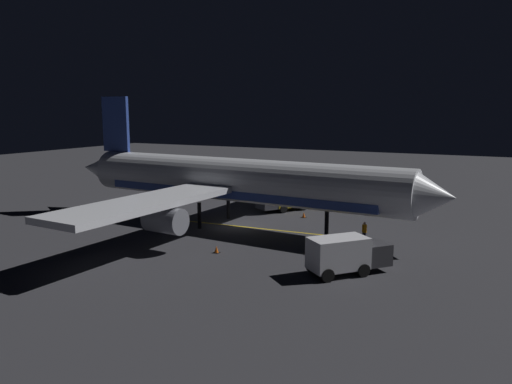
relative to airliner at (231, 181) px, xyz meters
name	(u,v)px	position (x,y,z in m)	size (l,w,h in m)	color
ground_plane	(237,227)	(0.04, 0.64, -4.42)	(180.00, 180.00, 0.20)	#313135
apron_guide_stripe	(277,230)	(-0.32, 4.64, -4.32)	(0.24, 18.96, 0.01)	gold
airliner	(231,181)	(0.00, 0.00, 0.00)	(38.88, 40.45, 12.44)	white
baggage_truck	(345,255)	(8.78, 13.89, -3.02)	(5.66, 5.30, 2.58)	silver
catering_truck	(284,199)	(-8.90, 1.55, -3.03)	(5.81, 4.72, 2.57)	gold
ground_crew_worker	(364,232)	(0.11, 12.92, -3.44)	(0.40, 0.40, 1.74)	black
traffic_cone_near_left	(304,215)	(-6.56, 4.84, -4.07)	(0.50, 0.50, 0.55)	#EA590F
traffic_cone_near_right	(325,261)	(7.45, 12.03, -4.07)	(0.50, 0.50, 0.55)	#EA590F
traffic_cone_under_wing	(353,235)	(-0.76, 11.72, -4.07)	(0.50, 0.50, 0.55)	#EA590F
traffic_cone_far	(216,250)	(8.49, 3.47, -4.07)	(0.50, 0.50, 0.55)	#EA590F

